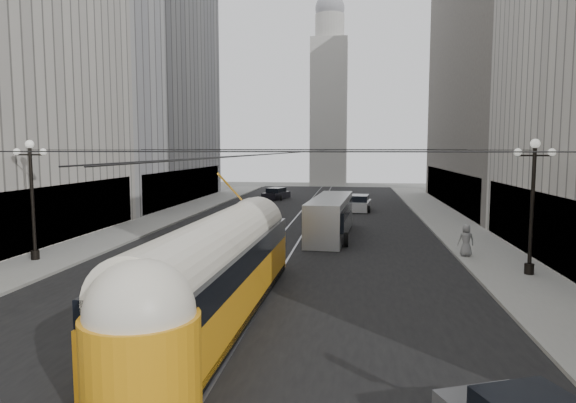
# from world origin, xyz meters

# --- Properties ---
(road) EXTENTS (20.00, 85.00, 0.02)m
(road) POSITION_xyz_m (0.00, 32.50, 0.00)
(road) COLOR black
(road) RESTS_ON ground
(sidewalk_left) EXTENTS (4.00, 72.00, 0.15)m
(sidewalk_left) POSITION_xyz_m (-12.00, 36.00, 0.07)
(sidewalk_left) COLOR gray
(sidewalk_left) RESTS_ON ground
(sidewalk_right) EXTENTS (4.00, 72.00, 0.15)m
(sidewalk_right) POSITION_xyz_m (12.00, 36.00, 0.07)
(sidewalk_right) COLOR gray
(sidewalk_right) RESTS_ON ground
(rail_left) EXTENTS (0.12, 85.00, 0.04)m
(rail_left) POSITION_xyz_m (-0.75, 32.50, 0.00)
(rail_left) COLOR gray
(rail_left) RESTS_ON ground
(rail_right) EXTENTS (0.12, 85.00, 0.04)m
(rail_right) POSITION_xyz_m (0.75, 32.50, 0.00)
(rail_right) COLOR gray
(rail_right) RESTS_ON ground
(building_left_far) EXTENTS (12.60, 28.60, 28.60)m
(building_left_far) POSITION_xyz_m (-19.99, 48.00, 14.31)
(building_left_far) COLOR #999999
(building_left_far) RESTS_ON ground
(building_right_far) EXTENTS (12.60, 32.60, 32.60)m
(building_right_far) POSITION_xyz_m (20.00, 48.00, 16.31)
(building_right_far) COLOR #514C47
(building_right_far) RESTS_ON ground
(distant_tower) EXTENTS (6.00, 6.00, 31.36)m
(distant_tower) POSITION_xyz_m (0.00, 80.00, 14.97)
(distant_tower) COLOR #B2AFA8
(distant_tower) RESTS_ON ground
(lamppost_left_mid) EXTENTS (1.86, 0.44, 6.37)m
(lamppost_left_mid) POSITION_xyz_m (-12.60, 18.00, 3.74)
(lamppost_left_mid) COLOR black
(lamppost_left_mid) RESTS_ON sidewalk_left
(lamppost_right_mid) EXTENTS (1.86, 0.44, 6.37)m
(lamppost_right_mid) POSITION_xyz_m (12.60, 18.00, 3.74)
(lamppost_right_mid) COLOR black
(lamppost_right_mid) RESTS_ON sidewalk_right
(catenary) EXTENTS (25.00, 72.00, 0.23)m
(catenary) POSITION_xyz_m (0.12, 31.49, 5.88)
(catenary) COLOR black
(catenary) RESTS_ON ground
(streetcar) EXTENTS (2.98, 16.90, 3.71)m
(streetcar) POSITION_xyz_m (-0.50, 10.60, 1.81)
(streetcar) COLOR orange
(streetcar) RESTS_ON ground
(city_bus) EXTENTS (2.90, 10.90, 2.74)m
(city_bus) POSITION_xyz_m (2.74, 28.05, 1.50)
(city_bus) COLOR #B3B6B9
(city_bus) RESTS_ON ground
(sedan_white_far) EXTENTS (2.55, 5.12, 1.56)m
(sedan_white_far) POSITION_xyz_m (4.81, 43.30, 0.71)
(sedan_white_far) COLOR silver
(sedan_white_far) RESTS_ON ground
(sedan_dark_far) EXTENTS (3.03, 4.78, 1.40)m
(sedan_dark_far) POSITION_xyz_m (-4.95, 53.61, 0.63)
(sedan_dark_far) COLOR black
(sedan_dark_far) RESTS_ON ground
(pedestrian_sidewalk_right) EXTENTS (0.92, 0.61, 1.78)m
(pedestrian_sidewalk_right) POSITION_xyz_m (10.50, 21.88, 1.04)
(pedestrian_sidewalk_right) COLOR gray
(pedestrian_sidewalk_right) RESTS_ON sidewalk_right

